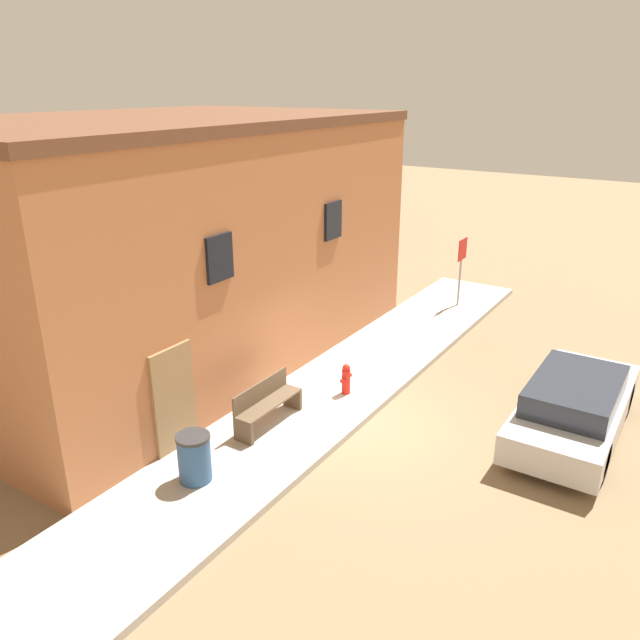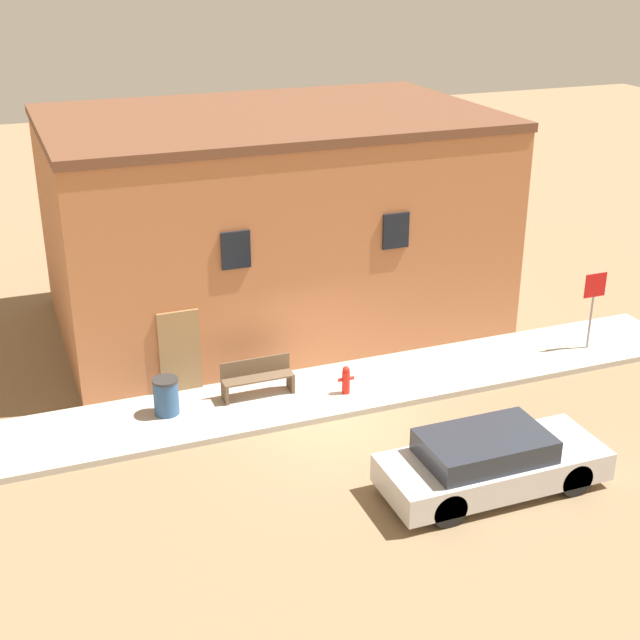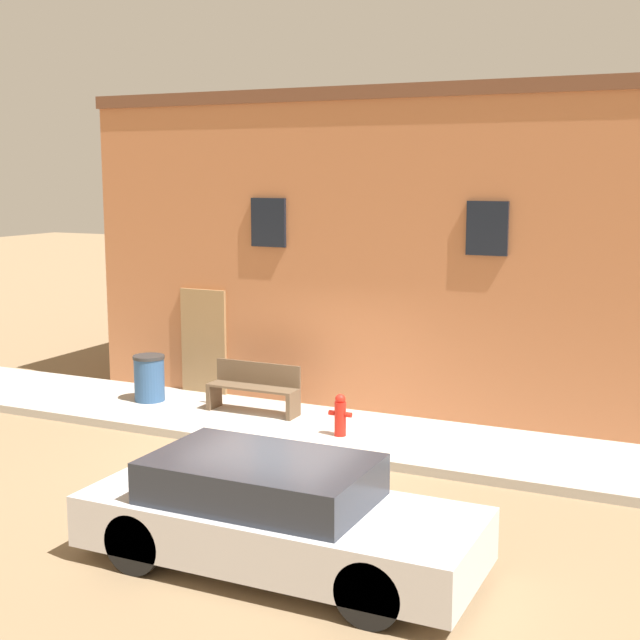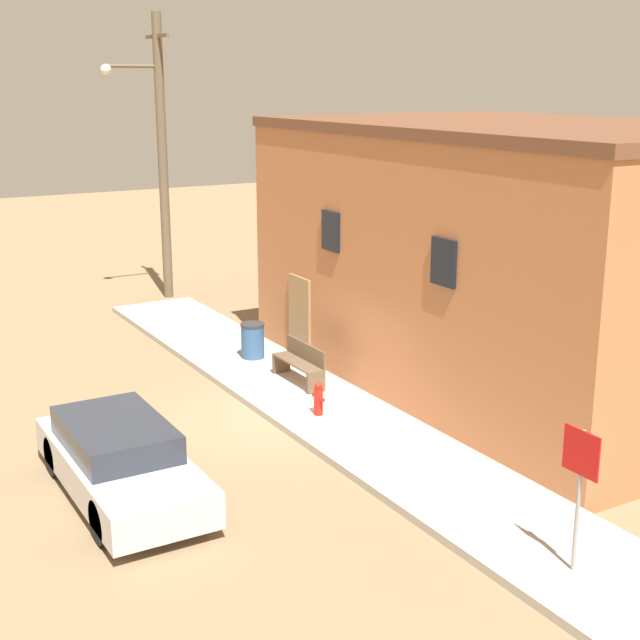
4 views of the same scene
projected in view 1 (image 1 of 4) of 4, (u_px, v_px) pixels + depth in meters
The scene contains 8 objects.
ground_plane at pixel (366, 424), 12.99m from camera, with size 80.00×80.00×0.00m, color #846B4C.
sidewalk at pixel (315, 405), 13.60m from camera, with size 20.51×2.52×0.15m.
brick_building at pixel (161, 240), 15.58m from camera, with size 11.87×7.62×5.94m.
fire_hydrant at pixel (346, 379), 13.84m from camera, with size 0.40×0.19×0.71m.
stop_sign at pixel (462, 259), 18.99m from camera, with size 0.65×0.06×2.11m.
bench at pixel (267, 403), 12.57m from camera, with size 1.72×0.44×0.90m.
trash_bin at pixel (194, 458), 10.77m from camera, with size 0.60×0.60×0.88m.
parked_car at pixel (574, 405), 12.43m from camera, with size 4.57×1.77×1.27m.
Camera 1 is at (-10.08, -5.34, 6.65)m, focal length 35.00 mm.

